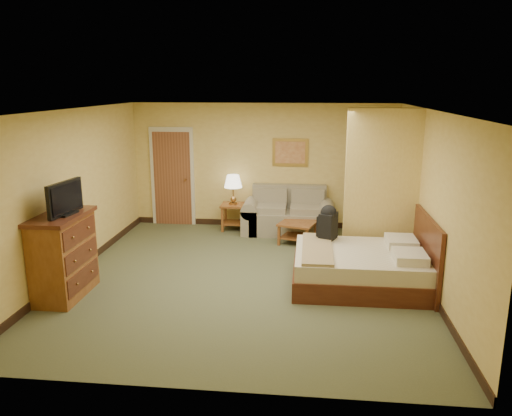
# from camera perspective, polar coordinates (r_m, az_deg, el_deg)

# --- Properties ---
(floor) EXTENTS (6.00, 6.00, 0.00)m
(floor) POSITION_cam_1_polar(r_m,az_deg,el_deg) (7.94, -1.20, -7.97)
(floor) COLOR #505537
(floor) RESTS_ON ground
(ceiling) EXTENTS (6.00, 6.00, 0.00)m
(ceiling) POSITION_cam_1_polar(r_m,az_deg,el_deg) (7.38, -1.31, 11.12)
(ceiling) COLOR white
(ceiling) RESTS_ON back_wall
(back_wall) EXTENTS (5.50, 0.02, 2.60)m
(back_wall) POSITION_cam_1_polar(r_m,az_deg,el_deg) (10.48, 0.85, 4.81)
(back_wall) COLOR #DDBC5E
(back_wall) RESTS_ON floor
(left_wall) EXTENTS (0.02, 6.00, 2.60)m
(left_wall) POSITION_cam_1_polar(r_m,az_deg,el_deg) (8.35, -20.32, 1.59)
(left_wall) COLOR #DDBC5E
(left_wall) RESTS_ON floor
(right_wall) EXTENTS (0.02, 6.00, 2.60)m
(right_wall) POSITION_cam_1_polar(r_m,az_deg,el_deg) (7.70, 19.48, 0.67)
(right_wall) COLOR #DDBC5E
(right_wall) RESTS_ON floor
(partition) EXTENTS (1.20, 0.15, 2.60)m
(partition) POSITION_cam_1_polar(r_m,az_deg,el_deg) (8.48, 14.14, 2.21)
(partition) COLOR #DDBC5E
(partition) RESTS_ON floor
(door) EXTENTS (0.94, 0.16, 2.10)m
(door) POSITION_cam_1_polar(r_m,az_deg,el_deg) (10.84, -9.51, 3.49)
(door) COLOR beige
(door) RESTS_ON floor
(baseboard) EXTENTS (5.50, 0.02, 0.12)m
(baseboard) POSITION_cam_1_polar(r_m,az_deg,el_deg) (10.74, 0.82, -1.75)
(baseboard) COLOR black
(baseboard) RESTS_ON floor
(loveseat) EXTENTS (1.86, 0.87, 0.94)m
(loveseat) POSITION_cam_1_polar(r_m,az_deg,el_deg) (10.24, 3.72, -1.13)
(loveseat) COLOR gray
(loveseat) RESTS_ON floor
(side_table) EXTENTS (0.50, 0.50, 0.55)m
(side_table) POSITION_cam_1_polar(r_m,az_deg,el_deg) (10.40, -2.59, -0.55)
(side_table) COLOR brown
(side_table) RESTS_ON floor
(table_lamp) EXTENTS (0.37, 0.37, 0.61)m
(table_lamp) POSITION_cam_1_polar(r_m,az_deg,el_deg) (10.26, -2.63, 2.98)
(table_lamp) COLOR #A0723B
(table_lamp) RESTS_ON side_table
(coffee_table) EXTENTS (0.80, 0.80, 0.41)m
(coffee_table) POSITION_cam_1_polar(r_m,az_deg,el_deg) (9.56, 4.78, -2.31)
(coffee_table) COLOR brown
(coffee_table) RESTS_ON floor
(wall_picture) EXTENTS (0.74, 0.04, 0.57)m
(wall_picture) POSITION_cam_1_polar(r_m,az_deg,el_deg) (10.38, 3.93, 6.36)
(wall_picture) COLOR #B78E3F
(wall_picture) RESTS_ON back_wall
(dresser) EXTENTS (0.60, 1.13, 1.21)m
(dresser) POSITION_cam_1_polar(r_m,az_deg,el_deg) (7.59, -21.13, -5.07)
(dresser) COLOR brown
(dresser) RESTS_ON floor
(tv) EXTENTS (0.23, 0.77, 0.47)m
(tv) POSITION_cam_1_polar(r_m,az_deg,el_deg) (7.33, -20.99, 0.95)
(tv) COLOR black
(tv) RESTS_ON dresser
(bed) EXTENTS (1.98, 1.68, 1.09)m
(bed) POSITION_cam_1_polar(r_m,az_deg,el_deg) (7.73, 12.28, -6.56)
(bed) COLOR #451C10
(bed) RESTS_ON floor
(backpack) EXTENTS (0.33, 0.39, 0.57)m
(backpack) POSITION_cam_1_polar(r_m,az_deg,el_deg) (8.06, 8.26, -1.52)
(backpack) COLOR black
(backpack) RESTS_ON bed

